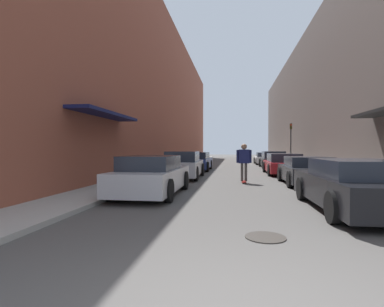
{
  "coord_description": "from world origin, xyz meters",
  "views": [
    {
      "loc": [
        -0.22,
        -2.49,
        1.54
      ],
      "look_at": [
        -2.16,
        11.38,
        1.31
      ],
      "focal_mm": 28.0,
      "sensor_mm": 36.0,
      "label": 1
    }
  ],
  "objects_px": {
    "parked_car_right_2": "(283,164)",
    "parked_car_right_0": "(355,186)",
    "parked_car_right_3": "(273,160)",
    "parked_car_right_4": "(265,158)",
    "parked_car_left_2": "(197,161)",
    "skateboarder": "(244,159)",
    "traffic_light": "(291,140)",
    "parked_car_left_0": "(152,176)",
    "parked_car_right_1": "(307,171)",
    "parked_car_left_1": "(183,165)",
    "manhole_cover": "(265,237)"
  },
  "relations": [
    {
      "from": "parked_car_left_0",
      "to": "parked_car_right_3",
      "type": "relative_size",
      "value": 0.99
    },
    {
      "from": "parked_car_right_3",
      "to": "parked_car_right_4",
      "type": "relative_size",
      "value": 1.02
    },
    {
      "from": "manhole_cover",
      "to": "parked_car_left_2",
      "type": "bearing_deg",
      "value": 101.31
    },
    {
      "from": "parked_car_right_0",
      "to": "parked_car_right_4",
      "type": "xyz_separation_m",
      "value": [
        0.11,
        22.41,
        -0.06
      ]
    },
    {
      "from": "parked_car_right_3",
      "to": "traffic_light",
      "type": "distance_m",
      "value": 2.42
    },
    {
      "from": "parked_car_left_0",
      "to": "parked_car_right_3",
      "type": "bearing_deg",
      "value": 68.83
    },
    {
      "from": "parked_car_left_0",
      "to": "traffic_light",
      "type": "relative_size",
      "value": 1.3
    },
    {
      "from": "parked_car_right_4",
      "to": "traffic_light",
      "type": "distance_m",
      "value": 5.24
    },
    {
      "from": "parked_car_left_0",
      "to": "parked_car_right_2",
      "type": "relative_size",
      "value": 0.98
    },
    {
      "from": "parked_car_right_2",
      "to": "parked_car_right_0",
      "type": "bearing_deg",
      "value": -89.93
    },
    {
      "from": "parked_car_left_1",
      "to": "parked_car_right_0",
      "type": "xyz_separation_m",
      "value": [
        5.55,
        -7.55,
        -0.05
      ]
    },
    {
      "from": "parked_car_left_1",
      "to": "parked_car_right_1",
      "type": "bearing_deg",
      "value": -19.75
    },
    {
      "from": "parked_car_left_1",
      "to": "parked_car_right_2",
      "type": "height_order",
      "value": "parked_car_left_1"
    },
    {
      "from": "parked_car_right_2",
      "to": "traffic_light",
      "type": "relative_size",
      "value": 1.33
    },
    {
      "from": "parked_car_left_0",
      "to": "traffic_light",
      "type": "xyz_separation_m",
      "value": [
        7.34,
        15.87,
        1.63
      ]
    },
    {
      "from": "parked_car_right_1",
      "to": "parked_car_right_0",
      "type": "bearing_deg",
      "value": -91.62
    },
    {
      "from": "parked_car_right_2",
      "to": "parked_car_right_1",
      "type": "bearing_deg",
      "value": -88.14
    },
    {
      "from": "parked_car_left_1",
      "to": "parked_car_right_2",
      "type": "relative_size",
      "value": 0.97
    },
    {
      "from": "parked_car_left_2",
      "to": "parked_car_right_1",
      "type": "bearing_deg",
      "value": -53.42
    },
    {
      "from": "parked_car_left_2",
      "to": "parked_car_right_2",
      "type": "height_order",
      "value": "parked_car_left_2"
    },
    {
      "from": "parked_car_right_1",
      "to": "parked_car_right_4",
      "type": "distance_m",
      "value": 16.91
    },
    {
      "from": "parked_car_right_4",
      "to": "manhole_cover",
      "type": "relative_size",
      "value": 6.38
    },
    {
      "from": "parked_car_left_0",
      "to": "parked_car_right_1",
      "type": "relative_size",
      "value": 1.12
    },
    {
      "from": "parked_car_right_1",
      "to": "traffic_light",
      "type": "height_order",
      "value": "traffic_light"
    },
    {
      "from": "parked_car_right_0",
      "to": "skateboarder",
      "type": "relative_size",
      "value": 2.66
    },
    {
      "from": "parked_car_right_2",
      "to": "skateboarder",
      "type": "bearing_deg",
      "value": -116.87
    },
    {
      "from": "parked_car_left_1",
      "to": "parked_car_right_4",
      "type": "bearing_deg",
      "value": 69.17
    },
    {
      "from": "parked_car_left_2",
      "to": "parked_car_left_0",
      "type": "bearing_deg",
      "value": -90.49
    },
    {
      "from": "manhole_cover",
      "to": "traffic_light",
      "type": "bearing_deg",
      "value": 78.57
    },
    {
      "from": "parked_car_right_4",
      "to": "skateboarder",
      "type": "height_order",
      "value": "skateboarder"
    },
    {
      "from": "parked_car_left_0",
      "to": "parked_car_right_2",
      "type": "bearing_deg",
      "value": 57.48
    },
    {
      "from": "parked_car_left_0",
      "to": "parked_car_left_1",
      "type": "distance_m",
      "value": 5.7
    },
    {
      "from": "parked_car_left_2",
      "to": "skateboarder",
      "type": "height_order",
      "value": "skateboarder"
    },
    {
      "from": "parked_car_left_1",
      "to": "parked_car_right_3",
      "type": "relative_size",
      "value": 0.99
    },
    {
      "from": "traffic_light",
      "to": "parked_car_right_1",
      "type": "bearing_deg",
      "value": -97.22
    },
    {
      "from": "parked_car_right_4",
      "to": "manhole_cover",
      "type": "distance_m",
      "value": 25.09
    },
    {
      "from": "parked_car_right_4",
      "to": "parked_car_right_1",
      "type": "bearing_deg",
      "value": -89.83
    },
    {
      "from": "parked_car_right_3",
      "to": "manhole_cover",
      "type": "relative_size",
      "value": 6.52
    },
    {
      "from": "parked_car_right_0",
      "to": "parked_car_right_2",
      "type": "relative_size",
      "value": 1.01
    },
    {
      "from": "parked_car_right_2",
      "to": "parked_car_right_4",
      "type": "distance_m",
      "value": 11.74
    },
    {
      "from": "parked_car_right_1",
      "to": "parked_car_left_0",
      "type": "bearing_deg",
      "value": -147.79
    },
    {
      "from": "parked_car_right_1",
      "to": "traffic_light",
      "type": "bearing_deg",
      "value": 82.78
    },
    {
      "from": "parked_car_left_1",
      "to": "parked_car_right_2",
      "type": "distance_m",
      "value": 6.36
    },
    {
      "from": "parked_car_left_2",
      "to": "manhole_cover",
      "type": "distance_m",
      "value": 16.04
    },
    {
      "from": "manhole_cover",
      "to": "parked_car_right_2",
      "type": "bearing_deg",
      "value": 79.79
    },
    {
      "from": "parked_car_left_0",
      "to": "parked_car_right_2",
      "type": "xyz_separation_m",
      "value": [
        5.62,
        8.82,
        -0.03
      ]
    },
    {
      "from": "parked_car_right_0",
      "to": "parked_car_right_1",
      "type": "distance_m",
      "value": 5.5
    },
    {
      "from": "skateboarder",
      "to": "parked_car_right_1",
      "type": "bearing_deg",
      "value": -6.14
    },
    {
      "from": "parked_car_right_4",
      "to": "skateboarder",
      "type": "relative_size",
      "value": 2.54
    },
    {
      "from": "parked_car_right_0",
      "to": "skateboarder",
      "type": "bearing_deg",
      "value": 113.3
    }
  ]
}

